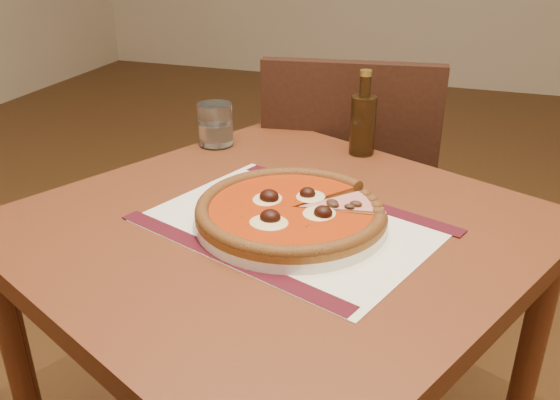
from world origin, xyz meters
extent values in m
cube|color=#4E2F16|center=(0.00, 0.00, -0.01)|extent=(5.00, 6.00, 0.02)
cube|color=brown|center=(0.47, -0.99, 0.73)|extent=(1.06, 1.06, 0.04)
cylinder|color=brown|center=(0.00, -1.16, 0.35)|extent=(0.05, 0.05, 0.71)
cylinder|color=brown|center=(0.30, -0.52, 0.35)|extent=(0.05, 0.05, 0.71)
cylinder|color=brown|center=(0.93, -0.82, 0.35)|extent=(0.05, 0.05, 0.71)
cube|color=black|center=(0.45, -0.29, 0.44)|extent=(0.49, 0.49, 0.04)
cylinder|color=black|center=(0.61, -0.08, 0.21)|extent=(0.04, 0.04, 0.42)
cylinder|color=black|center=(0.24, -0.13, 0.21)|extent=(0.04, 0.04, 0.42)
cylinder|color=black|center=(0.66, -0.44, 0.21)|extent=(0.04, 0.04, 0.42)
cylinder|color=black|center=(0.30, -0.50, 0.21)|extent=(0.04, 0.04, 0.42)
cube|color=black|center=(0.48, -0.48, 0.69)|extent=(0.43, 0.10, 0.45)
cube|color=white|center=(0.50, -0.99, 0.75)|extent=(0.54, 0.46, 0.00)
cylinder|color=white|center=(0.50, -0.99, 0.76)|extent=(0.32, 0.32, 0.02)
cylinder|color=brown|center=(0.50, -0.99, 0.78)|extent=(0.32, 0.32, 0.01)
torus|color=brown|center=(0.50, -0.99, 0.78)|extent=(0.32, 0.32, 0.02)
cylinder|color=#AB2E08|center=(0.50, -0.99, 0.78)|extent=(0.28, 0.28, 0.00)
ellipsoid|color=beige|center=(0.52, -0.95, 0.79)|extent=(0.05, 0.05, 0.01)
ellipsoid|color=beige|center=(0.42, -0.97, 0.79)|extent=(0.05, 0.05, 0.01)
ellipsoid|color=beige|center=(0.49, -1.04, 0.79)|extent=(0.05, 0.05, 0.01)
ellipsoid|color=beige|center=(0.58, -1.01, 0.79)|extent=(0.05, 0.05, 0.01)
ellipsoid|color=black|center=(0.51, -0.94, 0.80)|extent=(0.03, 0.03, 0.02)
ellipsoid|color=black|center=(0.41, -0.97, 0.80)|extent=(0.03, 0.03, 0.02)
ellipsoid|color=black|center=(0.48, -1.05, 0.80)|extent=(0.03, 0.03, 0.02)
ellipsoid|color=black|center=(0.58, -1.02, 0.80)|extent=(0.03, 0.03, 0.02)
ellipsoid|color=#3B2215|center=(0.56, -0.97, 0.79)|extent=(0.02, 0.01, 0.01)
ellipsoid|color=#3B2215|center=(0.59, -0.95, 0.79)|extent=(0.02, 0.01, 0.01)
ellipsoid|color=#3B2215|center=(0.55, -0.96, 0.79)|extent=(0.02, 0.01, 0.01)
ellipsoid|color=#3B2215|center=(0.58, -0.93, 0.79)|extent=(0.02, 0.01, 0.01)
cylinder|color=white|center=(0.22, -0.68, 0.80)|extent=(0.10, 0.10, 0.10)
cylinder|color=#34200D|center=(0.54, -0.62, 0.81)|extent=(0.05, 0.05, 0.13)
cylinder|color=#34200D|center=(0.54, -0.62, 0.90)|extent=(0.02, 0.02, 0.05)
cylinder|color=olive|center=(0.54, -0.62, 0.93)|extent=(0.03, 0.03, 0.01)
camera|label=1|loc=(0.77, -1.84, 1.22)|focal=38.00mm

